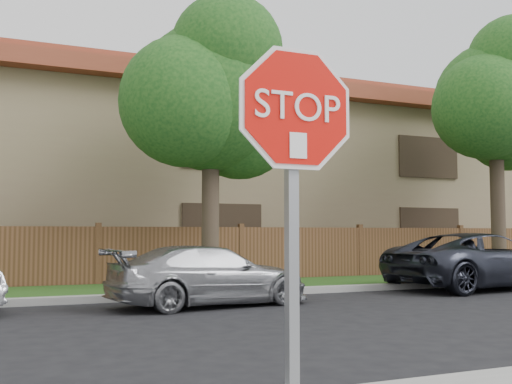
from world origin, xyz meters
name	(u,v)px	position (x,y,z in m)	size (l,w,h in m)	color
far_curb	(120,298)	(0.00, 8.15, 0.07)	(70.00, 0.30, 0.15)	gray
grass_strip	(107,292)	(0.00, 9.80, 0.06)	(70.00, 3.00, 0.12)	#1E4714
fence	(98,257)	(0.00, 11.40, 0.80)	(70.00, 0.12, 1.60)	#4E321B
apartment_building	(76,173)	(0.00, 17.00, 3.53)	(35.20, 9.20, 7.20)	#8E7958
tree_mid	(213,97)	(2.52, 9.57, 4.87)	(4.80, 3.90, 7.35)	#382B21
tree_right	(499,102)	(12.02, 9.57, 5.57)	(4.80, 3.90, 8.20)	#382B21
stop_sign	(295,164)	(-0.76, -1.48, 1.83)	(1.01, 0.13, 2.55)	gray
sedan_right	(210,276)	(1.49, 6.69, 0.59)	(1.66, 4.07, 1.18)	#989A9F
sedan_far_right	(481,261)	(9.05, 7.37, 0.72)	(2.38, 5.16, 1.43)	#2C2F3B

